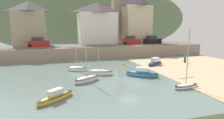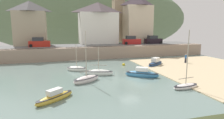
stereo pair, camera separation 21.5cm
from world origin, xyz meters
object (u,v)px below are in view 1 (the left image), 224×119
at_px(church_with_spire, 117,12).
at_px(parked_car_end_of_row, 152,40).
at_px(sailboat_white_hull, 142,74).
at_px(person_on_slipway, 185,58).
at_px(mooring_buoy, 123,65).
at_px(sailboat_far_left, 87,79).
at_px(waterfront_building_centre, 97,23).
at_px(rowboat_small_beached, 155,63).
at_px(sailboat_blue_trim, 186,86).
at_px(sailboat_nearest_shore, 56,97).
at_px(waterfront_building_left, 29,23).
at_px(parked_car_by_wall, 131,41).
at_px(dinghy_open_wooden, 76,69).
at_px(parked_car_near_slipway, 39,43).
at_px(sailboat_tall_mast, 99,73).
at_px(waterfront_building_right, 137,19).

height_order(church_with_spire, parked_car_end_of_row, church_with_spire).
xyz_separation_m(sailboat_white_hull, person_on_slipway, (11.46, 6.33, 0.61)).
bearing_deg(mooring_buoy, sailboat_far_left, -133.59).
bearing_deg(mooring_buoy, person_on_slipway, -6.71).
xyz_separation_m(waterfront_building_centre, rowboat_small_beached, (5.98, -17.79, -7.01)).
bearing_deg(parked_car_end_of_row, sailboat_blue_trim, -112.43).
distance_m(sailboat_white_hull, person_on_slipway, 13.11).
distance_m(sailboat_nearest_shore, rowboat_small_beached, 20.10).
height_order(church_with_spire, person_on_slipway, church_with_spire).
distance_m(waterfront_building_left, waterfront_building_centre, 15.22).
height_order(waterfront_building_left, parked_car_by_wall, waterfront_building_left).
xyz_separation_m(dinghy_open_wooden, parked_car_near_slipway, (-5.98, 13.69, 2.91)).
relative_size(church_with_spire, parked_car_end_of_row, 3.67).
height_order(waterfront_building_left, church_with_spire, church_with_spire).
relative_size(rowboat_small_beached, person_on_slipway, 2.70).
xyz_separation_m(sailboat_white_hull, sailboat_nearest_shore, (-10.99, -5.36, -0.07)).
bearing_deg(church_with_spire, sailboat_nearest_shore, -116.81).
height_order(waterfront_building_centre, dinghy_open_wooden, waterfront_building_centre).
bearing_deg(waterfront_building_centre, parked_car_end_of_row, -19.71).
distance_m(sailboat_white_hull, parked_car_near_slipway, 24.12).
height_order(parked_car_near_slipway, mooring_buoy, parked_car_near_slipway).
xyz_separation_m(dinghy_open_wooden, sailboat_tall_mast, (2.62, -3.34, 0.02)).
bearing_deg(person_on_slipway, rowboat_small_beached, -179.38).
bearing_deg(church_with_spire, rowboat_small_beached, -91.28).
distance_m(waterfront_building_centre, parked_car_by_wall, 9.26).
distance_m(dinghy_open_wooden, sailboat_tall_mast, 4.24).
bearing_deg(sailboat_far_left, mooring_buoy, 14.06).
height_order(sailboat_blue_trim, parked_car_by_wall, sailboat_blue_trim).
relative_size(rowboat_small_beached, parked_car_by_wall, 1.03).
relative_size(waterfront_building_centre, person_on_slipway, 6.03).
relative_size(waterfront_building_centre, waterfront_building_right, 0.83).
bearing_deg(waterfront_building_right, dinghy_open_wooden, -134.17).
relative_size(sailboat_white_hull, person_on_slipway, 2.64).
bearing_deg(parked_car_end_of_row, parked_car_near_slipway, 178.28).
distance_m(waterfront_building_centre, waterfront_building_right, 10.44).
height_order(rowboat_small_beached, parked_car_by_wall, parked_car_by_wall).
xyz_separation_m(sailboat_nearest_shore, rowboat_small_beached, (16.40, 11.63, 0.05)).
height_order(rowboat_small_beached, sailboat_far_left, sailboat_far_left).
bearing_deg(sailboat_far_left, sailboat_nearest_shore, -157.97).
relative_size(waterfront_building_right, sailboat_blue_trim, 1.87).
height_order(dinghy_open_wooden, parked_car_by_wall, parked_car_by_wall).
height_order(church_with_spire, mooring_buoy, church_with_spire).
relative_size(waterfront_building_centre, sailboat_nearest_shore, 2.65).
height_order(sailboat_blue_trim, parked_car_near_slipway, sailboat_blue_trim).
bearing_deg(sailboat_nearest_shore, sailboat_blue_trim, -40.68).
bearing_deg(sailboat_nearest_shore, rowboat_small_beached, -3.88).
xyz_separation_m(sailboat_white_hull, sailboat_tall_mast, (-5.23, 2.53, -0.06)).
xyz_separation_m(rowboat_small_beached, sailboat_blue_trim, (-2.97, -11.97, -0.10)).
xyz_separation_m(waterfront_building_left, sailboat_blue_trim, (18.23, -29.76, -7.02)).
bearing_deg(sailboat_far_left, sailboat_blue_trim, -61.29).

